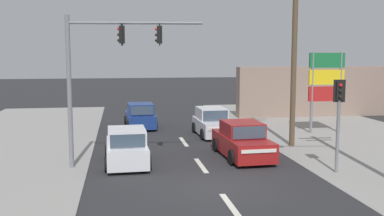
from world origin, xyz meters
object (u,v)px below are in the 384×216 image
(traffic_signal_mast, at_px, (102,63))
(hatchback_receding_far, at_px, (212,123))
(pedestal_signal_right_kerb, at_px, (339,110))
(hatchback_crossing_left, at_px, (127,148))
(sedan_oncoming_mid, at_px, (242,141))
(shopping_plaza_sign, at_px, (326,81))
(hatchback_oncoming_near, at_px, (140,116))
(utility_pole_midground_right, at_px, (292,29))

(traffic_signal_mast, bearing_deg, hatchback_receding_far, 47.69)
(pedestal_signal_right_kerb, height_order, hatchback_crossing_left, pedestal_signal_right_kerb)
(pedestal_signal_right_kerb, relative_size, sedan_oncoming_mid, 0.83)
(hatchback_crossing_left, xyz_separation_m, hatchback_receding_far, (4.80, 5.94, 0.00))
(traffic_signal_mast, bearing_deg, sedan_oncoming_mid, 8.39)
(traffic_signal_mast, xyz_separation_m, sedan_oncoming_mid, (5.92, 0.87, -3.44))
(traffic_signal_mast, bearing_deg, shopping_plaza_sign, 26.19)
(hatchback_oncoming_near, bearing_deg, pedestal_signal_right_kerb, -59.66)
(utility_pole_midground_right, relative_size, pedestal_signal_right_kerb, 2.98)
(pedestal_signal_right_kerb, height_order, sedan_oncoming_mid, pedestal_signal_right_kerb)
(pedestal_signal_right_kerb, xyz_separation_m, hatchback_oncoming_near, (-6.88, 11.76, -1.71))
(pedestal_signal_right_kerb, xyz_separation_m, hatchback_crossing_left, (-7.86, 2.60, -1.71))
(utility_pole_midground_right, xyz_separation_m, pedestal_signal_right_kerb, (-0.10, -5.08, -3.26))
(utility_pole_midground_right, bearing_deg, hatchback_crossing_left, -162.73)
(sedan_oncoming_mid, bearing_deg, utility_pole_midground_right, 33.14)
(pedestal_signal_right_kerb, xyz_separation_m, shopping_plaza_sign, (3.50, 8.32, 0.57))
(hatchback_receding_far, bearing_deg, hatchback_oncoming_near, 139.93)
(pedestal_signal_right_kerb, relative_size, hatchback_crossing_left, 0.97)
(traffic_signal_mast, relative_size, hatchback_receding_far, 1.63)
(utility_pole_midground_right, distance_m, hatchback_oncoming_near, 10.87)
(hatchback_oncoming_near, bearing_deg, hatchback_crossing_left, -96.08)
(hatchback_crossing_left, height_order, hatchback_receding_far, same)
(utility_pole_midground_right, distance_m, hatchback_crossing_left, 9.71)
(hatchback_crossing_left, xyz_separation_m, hatchback_oncoming_near, (0.98, 9.16, 0.00))
(sedan_oncoming_mid, xyz_separation_m, hatchback_crossing_left, (-5.03, -0.56, -0.00))
(utility_pole_midground_right, bearing_deg, shopping_plaza_sign, 43.59)
(hatchback_crossing_left, bearing_deg, utility_pole_midground_right, 17.27)
(utility_pole_midground_right, height_order, hatchback_oncoming_near, utility_pole_midground_right)
(traffic_signal_mast, bearing_deg, pedestal_signal_right_kerb, -14.67)
(traffic_signal_mast, xyz_separation_m, hatchback_crossing_left, (0.89, 0.31, -3.44))
(utility_pole_midground_right, xyz_separation_m, traffic_signal_mast, (-8.85, -2.79, -1.53))
(hatchback_receding_far, bearing_deg, shopping_plaza_sign, -1.96)
(sedan_oncoming_mid, bearing_deg, hatchback_oncoming_near, 115.24)
(sedan_oncoming_mid, relative_size, hatchback_oncoming_near, 1.16)
(pedestal_signal_right_kerb, xyz_separation_m, sedan_oncoming_mid, (-2.83, 3.16, -1.71))
(sedan_oncoming_mid, xyz_separation_m, hatchback_oncoming_near, (-4.05, 8.60, -0.00))
(sedan_oncoming_mid, relative_size, hatchback_receding_far, 1.17)
(sedan_oncoming_mid, height_order, hatchback_crossing_left, sedan_oncoming_mid)
(traffic_signal_mast, relative_size, sedan_oncoming_mid, 1.40)
(pedestal_signal_right_kerb, bearing_deg, utility_pole_midground_right, 88.82)
(hatchback_crossing_left, distance_m, hatchback_oncoming_near, 9.21)
(shopping_plaza_sign, bearing_deg, pedestal_signal_right_kerb, -112.85)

